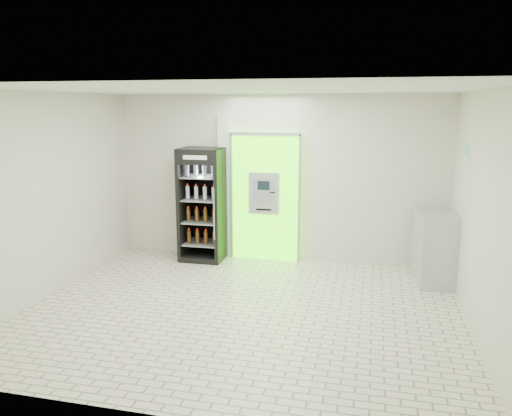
% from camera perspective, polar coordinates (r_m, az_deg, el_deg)
% --- Properties ---
extents(ground, '(6.00, 6.00, 0.00)m').
position_cam_1_polar(ground, '(7.09, -1.59, -11.60)').
color(ground, beige).
rests_on(ground, ground).
extents(room_shell, '(6.00, 6.00, 6.00)m').
position_cam_1_polar(room_shell, '(6.58, -1.68, 3.28)').
color(room_shell, beige).
rests_on(room_shell, ground).
extents(atm_assembly, '(1.30, 0.24, 2.33)m').
position_cam_1_polar(atm_assembly, '(9.05, 1.08, 1.32)').
color(atm_assembly, '#40E607').
rests_on(atm_assembly, ground).
extents(pillar, '(0.22, 0.11, 2.60)m').
position_cam_1_polar(pillar, '(9.26, -3.59, 2.34)').
color(pillar, silver).
rests_on(pillar, ground).
extents(beverage_cooler, '(0.78, 0.73, 2.05)m').
position_cam_1_polar(beverage_cooler, '(9.14, -6.07, 0.17)').
color(beverage_cooler, black).
rests_on(beverage_cooler, ground).
extents(steel_cabinet, '(0.67, 0.92, 1.15)m').
position_cam_1_polar(steel_cabinet, '(8.45, 19.79, -4.32)').
color(steel_cabinet, '#ACAFB4').
rests_on(steel_cabinet, ground).
extents(exit_sign, '(0.02, 0.22, 0.26)m').
position_cam_1_polar(exit_sign, '(7.82, 22.96, 5.78)').
color(exit_sign, white).
rests_on(exit_sign, room_shell).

